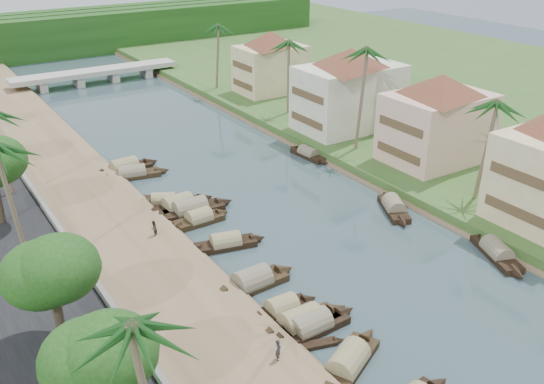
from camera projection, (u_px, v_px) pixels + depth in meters
ground at (384, 278)px, 48.31m from camera, size 220.00×220.00×0.00m
left_bank at (105, 225)px, 55.58m from camera, size 10.00×180.00×0.80m
right_bank at (389, 150)px, 72.66m from camera, size 16.00×180.00×1.20m
road at (7, 247)px, 51.28m from camera, size 8.00×180.00×1.40m
retaining_wall at (57, 228)px, 53.12m from camera, size 0.40×180.00×1.10m
treeline at (50, 34)px, 123.03m from camera, size 120.00×14.00×8.00m
bridge at (95, 73)px, 102.60m from camera, size 28.00×4.00×2.40m
building_mid at (438, 117)px, 66.24m from camera, size 14.11×14.11×9.70m
building_far at (349, 88)px, 76.34m from camera, size 15.59×15.59×10.20m
building_distant at (271, 61)px, 92.32m from camera, size 12.62×12.62×9.20m
sampan_2 at (348, 364)px, 38.46m from camera, size 8.50×5.42×2.27m
sampan_3 at (310, 327)px, 41.89m from camera, size 8.30×2.13×2.22m
sampan_4 at (301, 323)px, 42.27m from camera, size 8.24×2.12×2.32m
sampan_5 at (282, 309)px, 43.75m from camera, size 6.32×1.82×2.05m
sampan_6 at (252, 282)px, 46.93m from camera, size 8.23×2.41×2.41m
sampan_7 at (226, 243)px, 52.48m from camera, size 7.59×3.09×2.01m
sampan_8 at (199, 219)px, 56.60m from camera, size 6.64×1.94×2.07m
sampan_9 at (190, 210)px, 58.40m from camera, size 9.36×2.27×2.33m
sampan_10 at (164, 202)px, 59.96m from camera, size 6.80×4.42×1.94m
sampan_11 at (178, 206)px, 59.15m from camera, size 8.33×2.49×2.34m
sampan_12 at (132, 174)px, 66.33m from camera, size 8.72×3.19×2.06m
sampan_13 at (125, 168)px, 67.93m from camera, size 8.59×2.45×2.31m
sampan_14 at (496, 253)px, 51.05m from camera, size 4.51×8.35×2.05m
sampan_15 at (394, 208)px, 58.84m from camera, size 4.97×7.74×2.12m
sampan_16 at (308, 154)px, 71.92m from camera, size 1.87×7.24×1.81m
canoe_1 at (313, 346)px, 40.56m from camera, size 4.63×1.97×0.74m
canoe_2 at (150, 198)px, 61.49m from camera, size 5.45×4.14×0.88m
palm_1 at (490, 106)px, 55.23m from camera, size 3.20×3.20×10.98m
palm_2 at (363, 52)px, 66.75m from camera, size 3.20×3.20×13.13m
palm_3 at (289, 44)px, 80.20m from camera, size 3.20×3.20×11.27m
palm_4 at (147, 325)px, 25.02m from camera, size 3.20×3.20×11.33m
palm_5 at (5, 148)px, 41.79m from camera, size 3.20×3.20×12.09m
palm_7 at (215, 27)px, 92.27m from camera, size 3.20×3.20×11.18m
tree_1 at (100, 357)px, 29.95m from camera, size 4.94×4.94×7.20m
tree_2 at (51, 272)px, 37.03m from camera, size 5.12×5.12×7.27m
tree_6 at (361, 79)px, 81.73m from camera, size 4.39×4.39×6.74m
person_near at (278, 350)px, 37.97m from camera, size 0.62×0.65×1.50m
person_far at (154, 228)px, 52.68m from camera, size 0.87×0.86×1.42m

